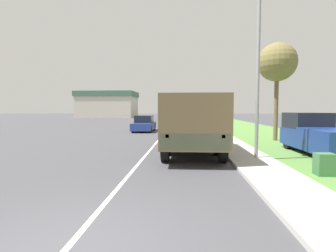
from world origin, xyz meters
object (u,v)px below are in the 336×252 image
(military_truck, at_px, (192,121))
(pickup_truck, at_px, (318,135))
(car_nearest_ahead, at_px, (144,124))
(car_second_ahead, at_px, (186,120))
(car_third_ahead, at_px, (185,117))
(lamp_post, at_px, (253,48))

(military_truck, xyz_separation_m, pickup_truck, (5.93, -0.08, -0.65))
(car_nearest_ahead, height_order, car_second_ahead, car_second_ahead)
(military_truck, bearing_deg, car_third_ahead, 90.45)
(car_second_ahead, bearing_deg, car_third_ahead, 90.25)
(car_third_ahead, xyz_separation_m, pickup_truck, (6.18, -32.09, 0.15))
(car_nearest_ahead, height_order, lamp_post, lamp_post)
(car_second_ahead, distance_m, lamp_post, 23.86)
(military_truck, relative_size, car_nearest_ahead, 1.71)
(car_second_ahead, relative_size, car_third_ahead, 0.98)
(car_third_ahead, height_order, pickup_truck, pickup_truck)
(car_third_ahead, xyz_separation_m, lamp_post, (2.66, -33.87, 3.83))
(car_second_ahead, relative_size, lamp_post, 0.60)
(lamp_post, bearing_deg, car_nearest_ahead, 115.35)
(car_nearest_ahead, height_order, car_third_ahead, car_third_ahead)
(car_second_ahead, xyz_separation_m, pickup_truck, (6.13, -21.62, 0.20))
(car_nearest_ahead, xyz_separation_m, pickup_truck, (10.19, -12.31, 0.21))
(car_third_ahead, bearing_deg, car_nearest_ahead, -101.46)
(car_nearest_ahead, xyz_separation_m, car_third_ahead, (4.01, 19.78, 0.06))
(car_third_ahead, bearing_deg, car_second_ahead, -89.75)
(military_truck, distance_m, lamp_post, 4.29)
(car_nearest_ahead, distance_m, lamp_post, 16.07)
(military_truck, bearing_deg, car_second_ahead, 90.56)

